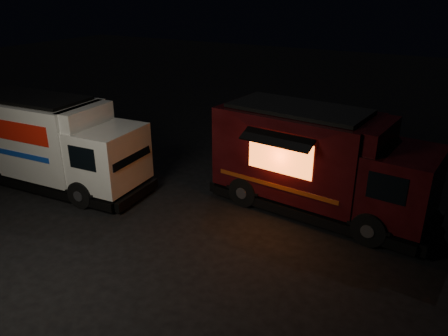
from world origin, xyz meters
TOP-DOWN VIEW (x-y plane):
  - ground at (0.00, 0.00)m, footprint 80.00×80.00m
  - white_truck at (-4.55, 1.18)m, footprint 6.92×2.76m
  - red_truck at (4.00, 3.81)m, footprint 7.04×3.20m

SIDE VIEW (x-z plane):
  - ground at x=0.00m, z-range 0.00..0.00m
  - white_truck at x=-4.55m, z-range 0.00..3.08m
  - red_truck at x=4.00m, z-range 0.00..3.17m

